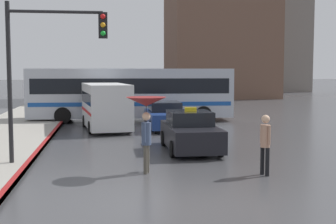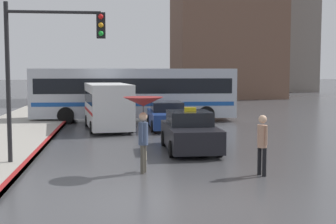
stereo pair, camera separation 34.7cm
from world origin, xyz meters
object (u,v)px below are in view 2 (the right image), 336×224
taxi (190,132)px  sedan_red (167,116)px  ambulance_van (108,104)px  pedestrian_man (262,140)px  city_bus (134,92)px  pedestrian_with_umbrella (143,110)px  traffic_light (49,53)px

taxi → sedan_red: (-0.10, 6.72, -0.04)m
taxi → ambulance_van: size_ratio=0.80×
taxi → pedestrian_man: bearing=107.0°
pedestrian_man → city_bus: bearing=170.2°
city_bus → sedan_red: bearing=22.6°
taxi → ambulance_van: (-3.18, 6.78, 0.62)m
ambulance_van → pedestrian_man: ambulance_van is taller
pedestrian_man → taxi: bearing=175.9°
sedan_red → city_bus: 4.53m
pedestrian_with_umbrella → traffic_light: (-2.87, 1.36, 1.68)m
taxi → traffic_light: traffic_light is taller
taxi → traffic_light: size_ratio=0.82×
city_bus → traffic_light: traffic_light is taller
ambulance_van → traffic_light: (-1.71, -9.20, 2.27)m
pedestrian_with_umbrella → traffic_light: size_ratio=0.44×
ambulance_van → pedestrian_man: 12.19m
pedestrian_with_umbrella → pedestrian_man: bearing=-82.4°
taxi → city_bus: 11.01m
taxi → sedan_red: taxi is taller
sedan_red → city_bus: city_bus is taller
pedestrian_man → pedestrian_with_umbrella: bearing=-123.4°
taxi → traffic_light: (-4.89, -2.41, 2.90)m
pedestrian_man → sedan_red: bearing=166.5°
sedan_red → pedestrian_with_umbrella: bearing=79.6°
pedestrian_man → traffic_light: traffic_light is taller
sedan_red → ambulance_van: bearing=-1.1°
taxi → pedestrian_with_umbrella: pedestrian_with_umbrella is taller
ambulance_van → pedestrian_with_umbrella: ambulance_van is taller
sedan_red → traffic_light: 10.73m
taxi → traffic_light: 6.18m
city_bus → traffic_light: size_ratio=2.36×
sedan_red → pedestrian_man: size_ratio=2.43×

